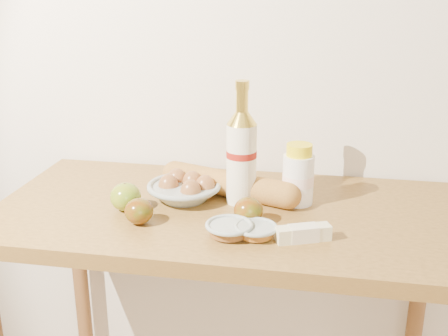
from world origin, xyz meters
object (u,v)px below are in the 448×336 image
Objects in this scene: cream_bottle at (298,176)px; egg_bowl at (185,189)px; bourbon_bottle at (242,155)px; table at (226,251)px; baguette at (228,184)px.

cream_bottle reaches higher than egg_bowl.
bourbon_bottle reaches higher than egg_bowl.
cream_bottle is 0.30m from egg_bowl.
table is 0.20m from egg_bowl.
table is 0.26m from bourbon_bottle.
egg_bowl is at bearing 159.69° from bourbon_bottle.
egg_bowl is (-0.30, -0.03, -0.05)m from cream_bottle.
bourbon_bottle reaches higher than baguette.
baguette is (-0.19, 0.01, -0.04)m from cream_bottle.
baguette is (-0.04, 0.03, -0.10)m from bourbon_bottle.
cream_bottle is at bearing 14.69° from baguette.
bourbon_bottle is at bearing 3.29° from egg_bowl.
cream_bottle is 0.62× the size of egg_bowl.
bourbon_bottle is at bearing -20.93° from baguette.
bourbon_bottle reaches higher than cream_bottle.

